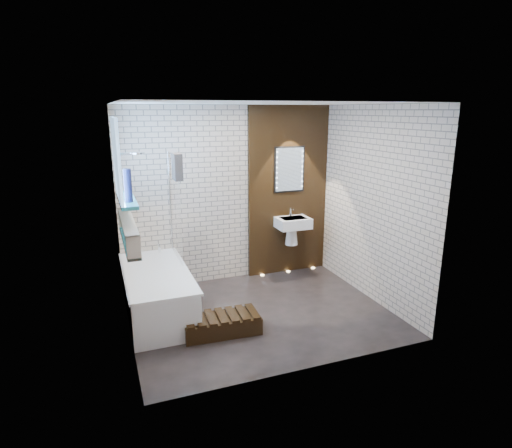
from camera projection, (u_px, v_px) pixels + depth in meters
name	position (u px, v px, depth m)	size (l,w,h in m)	color
ground	(260.00, 313.00, 5.49)	(3.20, 3.20, 0.00)	black
room_shell	(260.00, 215.00, 5.16)	(3.24, 3.20, 2.60)	#C1AF99
walnut_panel	(288.00, 192.00, 6.63)	(1.30, 0.06, 2.60)	black
clerestory_window	(119.00, 168.00, 4.78)	(0.18, 1.00, 0.94)	#7FADE0
display_niche	(129.00, 232.00, 4.80)	(0.14, 1.30, 0.26)	teal
bathtub	(157.00, 293.00, 5.41)	(0.79, 1.74, 0.70)	white
bath_screen	(175.00, 207.00, 5.67)	(0.01, 0.78, 1.40)	white
towel	(177.00, 167.00, 5.26)	(0.10, 0.25, 0.33)	black
shower_head	(137.00, 153.00, 5.39)	(0.18, 0.18, 0.02)	silver
washbasin	(293.00, 227.00, 6.58)	(0.50, 0.36, 0.58)	white
led_mirror	(289.00, 169.00, 6.50)	(0.50, 0.02, 0.70)	black
walnut_step	(221.00, 325.00, 4.99)	(0.89, 0.39, 0.20)	black
niche_bottles	(129.00, 235.00, 4.81)	(0.06, 0.80, 0.16)	maroon
sill_vases	(128.00, 186.00, 4.64)	(0.09, 0.09, 0.36)	#141837
floor_uplights	(288.00, 271.00, 6.90)	(0.96, 0.06, 0.01)	#FFD899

